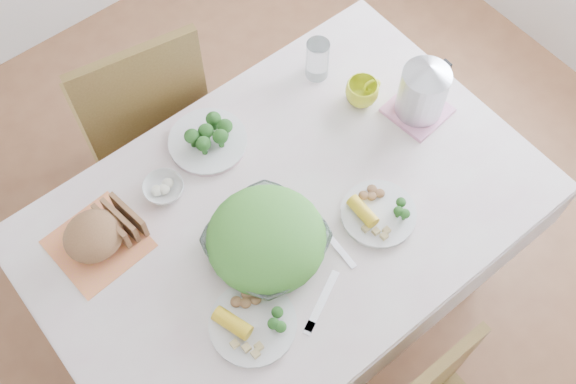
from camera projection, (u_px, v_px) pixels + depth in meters
floor at (287, 298)px, 2.68m from camera, size 3.60×3.60×0.00m
dining_table at (287, 261)px, 2.35m from camera, size 1.40×0.90×0.75m
tablecloth at (287, 211)px, 2.02m from camera, size 1.50×1.00×0.01m
chair_far at (138, 109)px, 2.56m from camera, size 0.52×0.52×1.00m
salad_bowl at (267, 243)px, 1.92m from camera, size 0.37×0.37×0.08m
dinner_plate_left at (253, 324)px, 1.83m from camera, size 0.25×0.25×0.02m
dinner_plate_right at (378, 214)px, 2.00m from camera, size 0.29×0.29×0.02m
broccoli_plate at (208, 142)px, 2.12m from camera, size 0.33×0.33×0.02m
napkin at (98, 244)px, 1.96m from camera, size 0.27×0.27×0.00m
bread_loaf at (93, 236)px, 1.91m from camera, size 0.22×0.21×0.10m
fruit_bowl at (164, 189)px, 2.03m from camera, size 0.15×0.15×0.04m
yellow_mug at (362, 93)px, 2.17m from camera, size 0.14×0.14×0.09m
glass_tumbler at (317, 61)px, 2.21m from camera, size 0.09×0.09×0.15m
pink_tray at (417, 110)px, 2.18m from camera, size 0.19×0.19×0.01m
electric_kettle at (424, 88)px, 2.08m from camera, size 0.16×0.16×0.21m
fork_left at (282, 257)px, 1.94m from camera, size 0.14×0.19×0.00m
fork_right at (337, 246)px, 1.96m from camera, size 0.03×0.17×0.00m
knife at (322, 301)px, 1.87m from camera, size 0.18×0.10×0.00m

